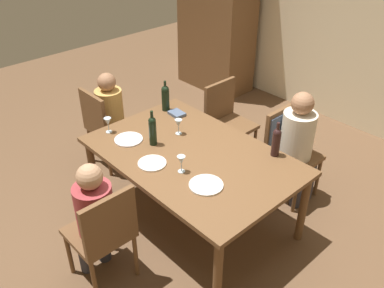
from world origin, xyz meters
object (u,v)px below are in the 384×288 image
at_px(person_man_bearded, 112,112).
at_px(dinner_plate_host, 206,185).
at_px(wine_bottle_dark_red, 276,141).
at_px(wine_glass_near_left, 181,161).
at_px(dinner_plate_guest_left, 129,139).
at_px(chair_far_right, 285,140).
at_px(wine_glass_centre, 108,122).
at_px(wine_bottle_tall_green, 153,130).
at_px(dining_table, 192,160).
at_px(handbag, 254,165).
at_px(chair_near, 104,231).
at_px(armoire_cabinet, 217,15).
at_px(chair_far_left, 226,117).
at_px(person_man_guest, 94,214).
at_px(wine_bottle_short_olive, 165,97).
at_px(wine_glass_near_right, 178,124).
at_px(person_woman_host, 299,140).
at_px(chair_left_end, 104,124).
at_px(dinner_plate_guest_right, 152,163).

xyz_separation_m(person_man_bearded, dinner_plate_host, (1.70, -0.25, 0.12)).
bearing_deg(wine_bottle_dark_red, dinner_plate_host, -97.41).
relative_size(person_man_bearded, dinner_plate_host, 4.03).
xyz_separation_m(wine_glass_near_left, dinner_plate_guest_left, (-0.69, -0.03, -0.10)).
bearing_deg(person_man_bearded, chair_far_right, 31.04).
height_order(wine_bottle_dark_red, dinner_plate_guest_left, wine_bottle_dark_red).
relative_size(chair_far_right, wine_glass_centre, 6.17).
bearing_deg(wine_bottle_tall_green, dining_table, 23.00).
height_order(dinner_plate_guest_left, handbag, dinner_plate_guest_left).
height_order(dining_table, dinner_plate_host, dinner_plate_host).
height_order(chair_near, wine_glass_centre, chair_near).
bearing_deg(armoire_cabinet, dinner_plate_guest_left, -60.91).
bearing_deg(chair_near, chair_far_left, 16.67).
relative_size(chair_far_right, person_man_guest, 0.84).
distance_m(dining_table, wine_glass_centre, 0.88).
height_order(chair_far_right, wine_glass_near_left, chair_far_right).
height_order(chair_near, wine_bottle_short_olive, wine_bottle_short_olive).
bearing_deg(wine_glass_near_left, wine_bottle_dark_red, 64.04).
xyz_separation_m(dining_table, chair_near, (0.09, -0.98, -0.14)).
bearing_deg(dinner_plate_guest_left, wine_glass_near_right, 61.48).
bearing_deg(wine_bottle_short_olive, person_woman_host, 27.15).
xyz_separation_m(wine_bottle_tall_green, wine_glass_near_right, (0.02, 0.29, -0.04)).
xyz_separation_m(chair_far_right, wine_glass_near_right, (-0.62, -0.84, 0.25)).
bearing_deg(dinner_plate_host, dining_table, 151.06).
xyz_separation_m(dining_table, chair_far_right, (0.29, 0.98, -0.08)).
bearing_deg(person_man_bearded, person_woman_host, 28.81).
distance_m(armoire_cabinet, wine_glass_near_right, 2.79).
distance_m(chair_left_end, wine_bottle_dark_red, 1.92).
distance_m(chair_left_end, chair_near, 1.65).
bearing_deg(chair_far_right, wine_bottle_short_olive, -59.69).
xyz_separation_m(wine_bottle_tall_green, wine_bottle_short_olive, (-0.43, 0.50, -0.00)).
height_order(chair_left_end, dinner_plate_host, chair_left_end).
bearing_deg(chair_near, wine_bottle_tall_green, 27.81).
bearing_deg(chair_far_left, dinner_plate_host, 36.88).
relative_size(person_man_guest, dinner_plate_guest_right, 4.55).
bearing_deg(wine_bottle_dark_red, chair_far_left, 154.88).
xyz_separation_m(chair_far_right, dinner_plate_guest_left, (-0.85, -1.25, 0.16)).
bearing_deg(chair_far_right, wine_glass_near_left, -7.33).
distance_m(person_woman_host, handbag, 0.75).
xyz_separation_m(chair_far_left, person_woman_host, (0.94, 0.00, 0.13)).
height_order(armoire_cabinet, wine_bottle_short_olive, armoire_cabinet).
relative_size(person_man_bearded, wine_bottle_dark_red, 3.41).
relative_size(armoire_cabinet, dinner_plate_host, 8.07).
bearing_deg(dining_table, dinner_plate_guest_right, -108.11).
bearing_deg(wine_bottle_tall_green, wine_glass_centre, -158.70).
xyz_separation_m(chair_left_end, chair_near, (1.38, -0.89, 0.00)).
xyz_separation_m(person_man_guest, dinner_plate_guest_left, (-0.53, 0.71, 0.11)).
relative_size(dining_table, wine_glass_near_left, 12.29).
height_order(wine_bottle_tall_green, dinner_plate_guest_right, wine_bottle_tall_green).
height_order(dining_table, person_woman_host, person_woman_host).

